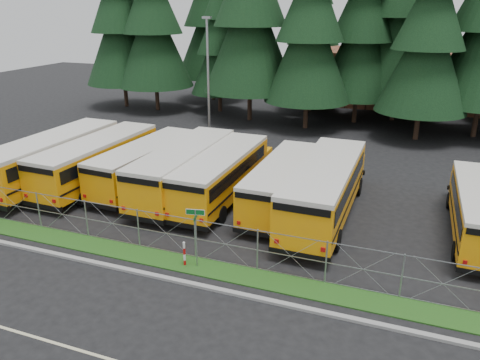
# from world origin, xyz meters

# --- Properties ---
(ground) EXTENTS (120.00, 120.00, 0.00)m
(ground) POSITION_xyz_m (0.00, 0.00, 0.00)
(ground) COLOR black
(ground) RESTS_ON ground
(curb) EXTENTS (50.00, 0.25, 0.12)m
(curb) POSITION_xyz_m (0.00, -3.10, 0.06)
(curb) COLOR gray
(curb) RESTS_ON ground
(grass_verge) EXTENTS (50.00, 1.40, 0.06)m
(grass_verge) POSITION_xyz_m (0.00, -1.70, 0.03)
(grass_verge) COLOR #1A4213
(grass_verge) RESTS_ON ground
(chainlink_fence) EXTENTS (44.00, 0.10, 2.00)m
(chainlink_fence) POSITION_xyz_m (0.00, -1.00, 1.00)
(chainlink_fence) COLOR #919398
(chainlink_fence) RESTS_ON ground
(brick_building) EXTENTS (22.00, 10.00, 6.00)m
(brick_building) POSITION_xyz_m (6.00, 40.00, 3.00)
(brick_building) COLOR brown
(brick_building) RESTS_ON ground
(bus_0) EXTENTS (3.14, 12.26, 3.20)m
(bus_0) POSITION_xyz_m (-13.63, 4.81, 1.60)
(bus_0) COLOR #FF9D08
(bus_0) RESTS_ON ground
(bus_1) EXTENTS (3.17, 11.74, 3.05)m
(bus_1) POSITION_xyz_m (-10.80, 5.54, 1.53)
(bus_1) COLOR #FF9D08
(bus_1) RESTS_ON ground
(bus_2) EXTENTS (3.28, 10.94, 2.83)m
(bus_2) POSITION_xyz_m (-7.77, 6.37, 1.41)
(bus_2) COLOR #FF9D08
(bus_2) RESTS_ON ground
(bus_3) EXTENTS (2.79, 11.68, 3.06)m
(bus_3) POSITION_xyz_m (-4.92, 6.04, 1.53)
(bus_3) COLOR #FF9D08
(bus_3) RESTS_ON ground
(bus_4) EXTENTS (2.74, 11.25, 2.94)m
(bus_4) POSITION_xyz_m (-2.46, 6.01, 1.47)
(bus_4) COLOR #FF9D08
(bus_4) RESTS_ON ground
(bus_5) EXTENTS (2.57, 10.60, 2.77)m
(bus_5) POSITION_xyz_m (1.18, 6.21, 1.39)
(bus_5) COLOR #FF9D08
(bus_5) RESTS_ON ground
(bus_6) EXTENTS (3.01, 12.27, 3.21)m
(bus_6) POSITION_xyz_m (3.71, 5.51, 1.60)
(bus_6) COLOR #FF9D08
(bus_6) RESTS_ON ground
(bus_east) EXTENTS (2.44, 10.26, 2.69)m
(bus_east) POSITION_xyz_m (11.30, 5.94, 1.34)
(bus_east) COLOR #FF9D08
(bus_east) RESTS_ON ground
(street_sign) EXTENTS (0.83, 0.54, 2.81)m
(street_sign) POSITION_xyz_m (-0.61, -1.67, 2.03)
(street_sign) COLOR #919398
(street_sign) RESTS_ON ground
(striped_bollard) EXTENTS (0.11, 0.11, 1.20)m
(striped_bollard) POSITION_xyz_m (-1.16, -1.81, 0.60)
(striped_bollard) COLOR #B20C0C
(striped_bollard) RESTS_ON ground
(light_standard) EXTENTS (0.70, 0.35, 10.14)m
(light_standard) POSITION_xyz_m (-8.33, 17.02, 5.50)
(light_standard) COLOR #919398
(light_standard) RESTS_ON ground
(conifer_0) EXTENTS (8.13, 8.13, 17.98)m
(conifer_0) POSITION_xyz_m (-23.36, 27.29, 8.99)
(conifer_0) COLOR black
(conifer_0) RESTS_ON ground
(conifer_1) EXTENTS (8.11, 8.11, 17.94)m
(conifer_1) POSITION_xyz_m (-19.06, 26.90, 8.97)
(conifer_1) COLOR black
(conifer_1) RESTS_ON ground
(conifer_2) EXTENTS (6.13, 6.13, 13.56)m
(conifer_2) POSITION_xyz_m (-12.26, 28.62, 6.78)
(conifer_2) COLOR black
(conifer_2) RESTS_ON ground
(conifer_3) EXTENTS (9.07, 9.07, 20.07)m
(conifer_3) POSITION_xyz_m (-7.86, 25.87, 10.03)
(conifer_3) COLOR black
(conifer_3) RESTS_ON ground
(conifer_4) EXTENTS (7.91, 7.91, 17.50)m
(conifer_4) POSITION_xyz_m (-1.83, 24.68, 8.75)
(conifer_4) COLOR black
(conifer_4) RESTS_ON ground
(conifer_5) EXTENTS (7.75, 7.75, 17.13)m
(conifer_5) POSITION_xyz_m (2.20, 28.61, 8.57)
(conifer_5) COLOR black
(conifer_5) RESTS_ON ground
(conifer_6) EXTENTS (7.57, 7.57, 16.74)m
(conifer_6) POSITION_xyz_m (8.07, 24.14, 8.37)
(conifer_6) COLOR black
(conifer_6) RESTS_ON ground
(conifer_10) EXTENTS (8.61, 8.61, 19.05)m
(conifer_10) POSITION_xyz_m (-15.62, 34.57, 9.52)
(conifer_10) COLOR black
(conifer_10) RESTS_ON ground
(conifer_11) EXTENTS (7.06, 7.06, 15.61)m
(conifer_11) POSITION_xyz_m (-3.13, 32.19, 7.80)
(conifer_11) COLOR black
(conifer_11) RESTS_ON ground
(conifer_12) EXTENTS (9.89, 9.89, 21.86)m
(conifer_12) POSITION_xyz_m (5.68, 30.97, 10.93)
(conifer_12) COLOR black
(conifer_12) RESTS_ON ground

